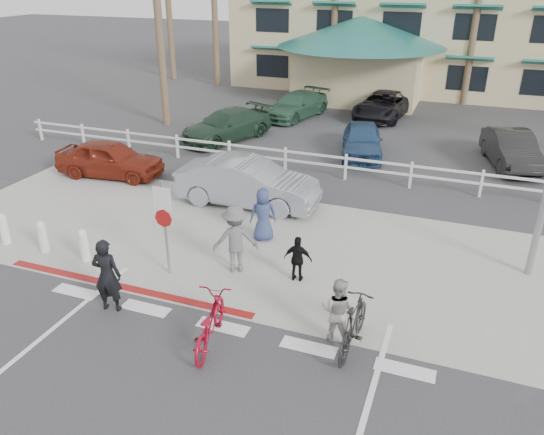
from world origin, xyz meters
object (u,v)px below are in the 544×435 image
at_px(bike_red, 209,323).
at_px(bike_black, 354,325).
at_px(car_red_compact, 110,159).
at_px(car_white_sedan, 247,183).
at_px(sign_post, 165,224).

distance_m(bike_red, bike_black, 3.01).
bearing_deg(car_red_compact, bike_black, -127.73).
xyz_separation_m(bike_black, car_red_compact, (-10.97, 6.81, 0.11)).
xyz_separation_m(bike_black, car_white_sedan, (-4.99, 6.14, 0.21)).
xyz_separation_m(car_white_sedan, car_red_compact, (-5.98, 0.67, -0.10)).
xyz_separation_m(sign_post, bike_red, (2.30, -2.20, -0.91)).
bearing_deg(sign_post, car_white_sedan, 88.11).
relative_size(bike_red, car_red_compact, 0.50).
relative_size(sign_post, car_red_compact, 0.71).
relative_size(sign_post, bike_black, 1.50).
distance_m(sign_post, car_red_compact, 8.07).
distance_m(bike_red, car_white_sedan, 7.39).
relative_size(sign_post, bike_red, 1.42).
distance_m(sign_post, bike_black, 5.38).
relative_size(bike_black, car_red_compact, 0.47).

